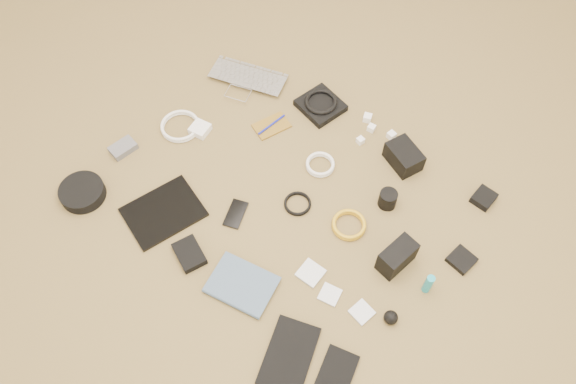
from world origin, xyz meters
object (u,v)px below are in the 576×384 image
Objects in this scene: headphone_case at (82,192)px; paperback at (230,306)px; phone at (236,214)px; dslr_camera at (404,157)px; tablet at (163,212)px; laptop at (244,85)px.

headphone_case reaches higher than paperback.
headphone_case is (-0.52, -0.29, 0.02)m from phone.
dslr_camera reaches higher than paperback.
tablet is 1.61× the size of headphone_case.
laptop is at bearing 107.35° from phone.
dslr_camera is 1.25m from headphone_case.
headphone_case is 0.74m from paperback.
laptop is 2.34× the size of dslr_camera.
headphone_case is at bearing -138.04° from tablet.
phone is 0.36m from paperback.
laptop is 1.95× the size of headphone_case.
paperback is (0.74, -0.01, -0.01)m from headphone_case.
laptop is 0.64m from phone.
tablet reaches higher than phone.
paperback is at bearing -0.41° from headphone_case.
headphone_case is at bearing -112.47° from dslr_camera.
tablet is 0.32m from headphone_case.
headphone_case is (-0.90, -0.87, -0.02)m from dslr_camera.
tablet is (-0.60, -0.74, -0.03)m from dslr_camera.
laptop is 0.76m from dslr_camera.
paperback reaches higher than phone.
tablet is at bearing -105.53° from dslr_camera.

